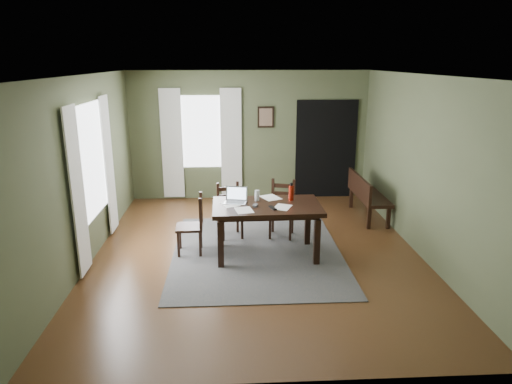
{
  "coord_description": "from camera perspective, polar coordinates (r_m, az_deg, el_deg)",
  "views": [
    {
      "loc": [
        -0.38,
        -6.58,
        2.91
      ],
      "look_at": [
        0.0,
        0.3,
        0.9
      ],
      "focal_mm": 32.0,
      "sensor_mm": 36.0,
      "label": 1
    }
  ],
  "objects": [
    {
      "name": "paper_c",
      "position": [
        7.17,
        1.84,
        -0.7
      ],
      "size": [
        0.36,
        0.4,
        0.0
      ],
      "primitive_type": "cube",
      "rotation": [
        0.0,
        0.0,
        0.42
      ],
      "color": "white",
      "rests_on": "dining_table"
    },
    {
      "name": "drinking_glass",
      "position": [
        7.0,
        0.12,
        -0.43
      ],
      "size": [
        0.09,
        0.09,
        0.16
      ],
      "primitive_type": "cylinder",
      "rotation": [
        0.0,
        0.0,
        0.36
      ],
      "color": "silver",
      "rests_on": "dining_table"
    },
    {
      "name": "chair_back_left",
      "position": [
        7.71,
        -3.31,
        -2.4
      ],
      "size": [
        0.47,
        0.48,
        0.91
      ],
      "rotation": [
        0.0,
        0.0,
        0.22
      ],
      "color": "black",
      "rests_on": "rug"
    },
    {
      "name": "paper_a",
      "position": [
        6.84,
        -3.29,
        -1.55
      ],
      "size": [
        0.32,
        0.35,
        0.0
      ],
      "primitive_type": "cube",
      "rotation": [
        0.0,
        0.0,
        0.41
      ],
      "color": "white",
      "rests_on": "dining_table"
    },
    {
      "name": "curtain_left_near",
      "position": [
        6.54,
        -21.41,
        -0.05
      ],
      "size": [
        0.03,
        0.48,
        2.3
      ],
      "color": "silver",
      "rests_on": "ground"
    },
    {
      "name": "bench",
      "position": [
        8.85,
        13.56,
        -0.1
      ],
      "size": [
        0.46,
        1.44,
        0.81
      ],
      "rotation": [
        0.0,
        0.0,
        1.57
      ],
      "color": "black",
      "rests_on": "ground"
    },
    {
      "name": "paper_e",
      "position": [
        6.57,
        -1.51,
        -2.29
      ],
      "size": [
        0.29,
        0.35,
        0.0
      ],
      "primitive_type": "cube",
      "rotation": [
        0.0,
        0.0,
        0.19
      ],
      "color": "white",
      "rests_on": "dining_table"
    },
    {
      "name": "laptop",
      "position": [
        6.94,
        -2.52,
        -0.79
      ],
      "size": [
        0.38,
        0.32,
        0.23
      ],
      "rotation": [
        0.0,
        0.0,
        -0.2
      ],
      "color": "#B7B7BC",
      "rests_on": "dining_table"
    },
    {
      "name": "water_bottle",
      "position": [
        7.03,
        4.42,
        -0.04
      ],
      "size": [
        0.1,
        0.1,
        0.27
      ],
      "rotation": [
        0.0,
        0.0,
        0.28
      ],
      "color": "#9F1C0C",
      "rests_on": "dining_table"
    },
    {
      "name": "chair_back_right",
      "position": [
        7.73,
        3.27,
        -2.18
      ],
      "size": [
        0.5,
        0.5,
        0.95
      ],
      "rotation": [
        0.0,
        0.0,
        -0.23
      ],
      "color": "black",
      "rests_on": "rug"
    },
    {
      "name": "computer_mouse",
      "position": [
        6.72,
        -0.11,
        -1.71
      ],
      "size": [
        0.08,
        0.12,
        0.03
      ],
      "primitive_type": "cube",
      "rotation": [
        0.0,
        0.0,
        -0.26
      ],
      "color": "#3F3F42",
      "rests_on": "dining_table"
    },
    {
      "name": "tv_remote",
      "position": [
        6.65,
        2.11,
        -1.99
      ],
      "size": [
        0.11,
        0.2,
        0.02
      ],
      "primitive_type": "cube",
      "rotation": [
        0.0,
        0.0,
        0.3
      ],
      "color": "black",
      "rests_on": "dining_table"
    },
    {
      "name": "chair_end",
      "position": [
        7.09,
        -7.92,
        -4.13
      ],
      "size": [
        0.42,
        0.42,
        0.93
      ],
      "rotation": [
        0.0,
        0.0,
        -1.54
      ],
      "color": "black",
      "rests_on": "rug"
    },
    {
      "name": "doorway_back",
      "position": [
        9.94,
        8.73,
        5.28
      ],
      "size": [
        1.3,
        0.03,
        2.1
      ],
      "color": "black",
      "rests_on": "ground"
    },
    {
      "name": "framed_picture",
      "position": [
        9.65,
        1.23,
        9.34
      ],
      "size": [
        0.34,
        0.03,
        0.44
      ],
      "color": "black",
      "rests_on": "ground"
    },
    {
      "name": "curtain_back_right",
      "position": [
        9.68,
        -3.12,
        6.05
      ],
      "size": [
        0.44,
        0.03,
        2.3
      ],
      "color": "silver",
      "rests_on": "ground"
    },
    {
      "name": "rug",
      "position": [
        7.2,
        0.13,
        -7.51
      ],
      "size": [
        2.6,
        3.2,
        0.01
      ],
      "color": "#3F3F3F",
      "rests_on": "ground"
    },
    {
      "name": "window_left",
      "position": [
        7.25,
        -19.89,
        3.66
      ],
      "size": [
        0.01,
        1.3,
        1.7
      ],
      "color": "white",
      "rests_on": "ground"
    },
    {
      "name": "curtain_back_left",
      "position": [
        9.75,
        -10.46,
        5.89
      ],
      "size": [
        0.44,
        0.03,
        2.3
      ],
      "color": "silver",
      "rests_on": "ground"
    },
    {
      "name": "curtain_left_far",
      "position": [
        8.06,
        -17.91,
        3.21
      ],
      "size": [
        0.03,
        0.48,
        2.3
      ],
      "color": "silver",
      "rests_on": "ground"
    },
    {
      "name": "window_back",
      "position": [
        9.68,
        -6.84,
        7.47
      ],
      "size": [
        1.0,
        0.01,
        1.5
      ],
      "color": "white",
      "rests_on": "ground"
    },
    {
      "name": "ground",
      "position": [
        7.21,
        0.13,
        -7.59
      ],
      "size": [
        5.0,
        6.0,
        0.01
      ],
      "color": "#492C16"
    },
    {
      "name": "dining_table",
      "position": [
        6.86,
        1.36,
        -2.38
      ],
      "size": [
        1.63,
        1.0,
        0.81
      ],
      "rotation": [
        0.0,
        0.0,
        0.02
      ],
      "color": "black",
      "rests_on": "rug"
    },
    {
      "name": "paper_b",
      "position": [
        6.71,
        3.31,
        -1.9
      ],
      "size": [
        0.33,
        0.36,
        0.0
      ],
      "primitive_type": "cube",
      "rotation": [
        0.0,
        0.0,
        -0.42
      ],
      "color": "white",
      "rests_on": "dining_table"
    },
    {
      "name": "room_shell",
      "position": [
        6.69,
        0.14,
        6.73
      ],
      "size": [
        5.02,
        6.02,
        2.71
      ],
      "color": "#4C5437",
      "rests_on": "ground"
    }
  ]
}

